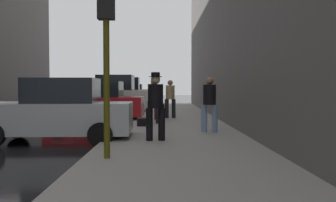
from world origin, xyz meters
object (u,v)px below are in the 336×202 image
object	(u,v)px
pedestrian_in_red_jacket	(154,99)
pedestrian_in_jeans	(209,101)
fire_hydrant	(139,109)
duffel_bag	(142,122)
parked_white_van	(113,96)
traffic_light	(106,24)
parked_red_hatchback	(97,103)
pedestrian_in_tan_coat	(170,97)
rolling_suitcase	(159,111)
pedestrian_with_fedora	(156,103)
parked_silver_sedan	(57,112)
parked_bronze_suv	(123,94)
parked_blue_sedan	(130,95)

from	to	relation	value
pedestrian_in_red_jacket	pedestrian_in_jeans	distance (m)	3.32
fire_hydrant	duffel_bag	xyz separation A→B (m)	(0.38, -4.54, -0.21)
parked_white_van	traffic_light	world-z (taller)	traffic_light
parked_red_hatchback	pedestrian_in_jeans	distance (m)	6.71
pedestrian_in_tan_coat	rolling_suitcase	distance (m)	1.01
duffel_bag	pedestrian_with_fedora	bearing A→B (deg)	-81.26
parked_white_van	duffel_bag	distance (m)	8.90
parked_white_van	fire_hydrant	bearing A→B (deg)	-66.04
parked_red_hatchback	rolling_suitcase	distance (m)	2.84
pedestrian_in_jeans	rolling_suitcase	size ratio (longest dim) A/B	1.64
parked_silver_sedan	pedestrian_in_tan_coat	world-z (taller)	pedestrian_in_tan_coat
parked_red_hatchback	traffic_light	distance (m)	9.66
parked_red_hatchback	duffel_bag	distance (m)	3.90
parked_silver_sedan	fire_hydrant	xyz separation A→B (m)	(1.80, 7.50, -0.35)
parked_bronze_suv	pedestrian_in_tan_coat	xyz separation A→B (m)	(3.28, -10.64, 0.07)
parked_silver_sedan	pedestrian_with_fedora	size ratio (longest dim) A/B	2.39
pedestrian_in_red_jacket	duffel_bag	distance (m)	1.29
rolling_suitcase	traffic_light	bearing A→B (deg)	-96.04
parked_red_hatchback	rolling_suitcase	world-z (taller)	parked_red_hatchback
parked_white_van	duffel_bag	bearing A→B (deg)	-75.72
parked_white_van	pedestrian_with_fedora	xyz separation A→B (m)	(2.76, -12.30, 0.10)
pedestrian_with_fedora	duffel_bag	xyz separation A→B (m)	(-0.57, 3.70, -0.85)
parked_bronze_suv	pedestrian_in_tan_coat	size ratio (longest dim) A/B	2.70
duffel_bag	pedestrian_in_jeans	bearing A→B (deg)	-40.62
parked_red_hatchback	pedestrian_in_tan_coat	world-z (taller)	pedestrian_in_tan_coat
pedestrian_with_fedora	traffic_light	bearing A→B (deg)	-110.64
pedestrian_in_tan_coat	duffel_bag	size ratio (longest dim) A/B	3.89
parked_red_hatchback	pedestrian_in_red_jacket	world-z (taller)	pedestrian_in_red_jacket
pedestrian_in_red_jacket	pedestrian_with_fedora	distance (m)	4.62
parked_blue_sedan	traffic_light	size ratio (longest dim) A/B	1.17
parked_white_van	pedestrian_in_red_jacket	bearing A→B (deg)	-71.30
parked_red_hatchback	pedestrian_with_fedora	xyz separation A→B (m)	(2.76, -6.89, 0.29)
parked_silver_sedan	duffel_bag	xyz separation A→B (m)	(2.19, 2.96, -0.56)
parked_bronze_suv	pedestrian_in_red_jacket	bearing A→B (deg)	-78.83
parked_red_hatchback	parked_bronze_suv	bearing A→B (deg)	90.00
pedestrian_in_red_jacket	duffel_bag	world-z (taller)	pedestrian_in_red_jacket
parked_red_hatchback	duffel_bag	bearing A→B (deg)	-55.50
parked_white_van	pedestrian_in_jeans	xyz separation A→B (m)	(4.39, -10.48, 0.07)
parked_white_van	parked_bronze_suv	bearing A→B (deg)	90.00
parked_bronze_suv	pedestrian_in_red_jacket	size ratio (longest dim) A/B	2.70
traffic_light	fire_hydrant	bearing A→B (deg)	90.27
parked_silver_sedan	parked_white_van	bearing A→B (deg)	90.00
parked_white_van	rolling_suitcase	bearing A→B (deg)	-64.26
parked_blue_sedan	pedestrian_in_jeans	xyz separation A→B (m)	(4.39, -21.44, 0.26)
duffel_bag	traffic_light	bearing A→B (deg)	-93.14
parked_blue_sedan	pedestrian_in_red_jacket	bearing A→B (deg)	-82.06
pedestrian_in_jeans	pedestrian_in_tan_coat	bearing A→B (deg)	101.80
parked_bronze_suv	pedestrian_in_jeans	xyz separation A→B (m)	(4.39, -15.96, 0.07)
pedestrian_in_tan_coat	parked_red_hatchback	bearing A→B (deg)	-175.51
fire_hydrant	pedestrian_in_red_jacket	bearing A→B (deg)	-77.61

